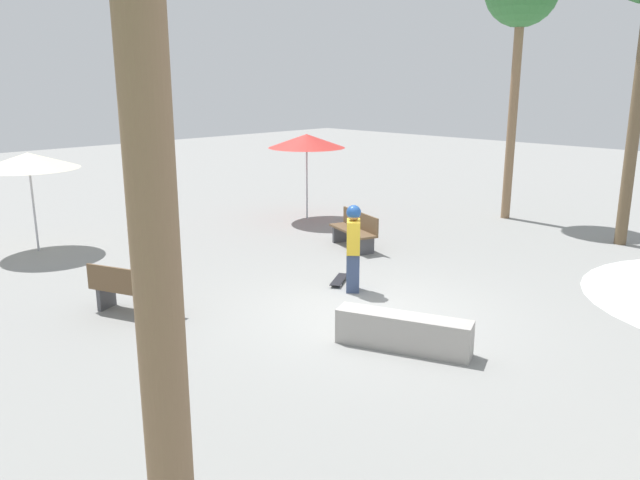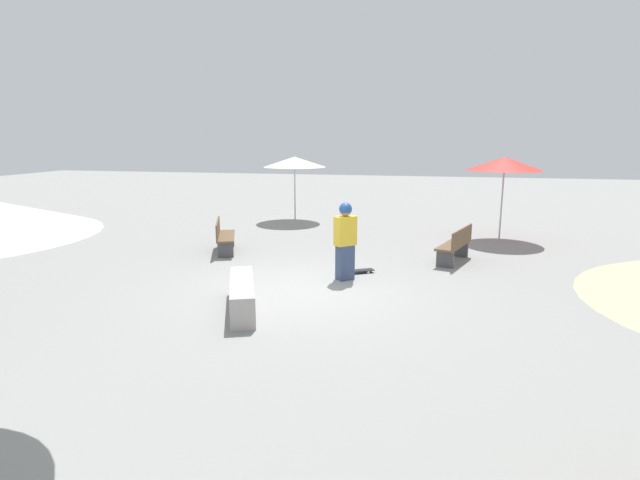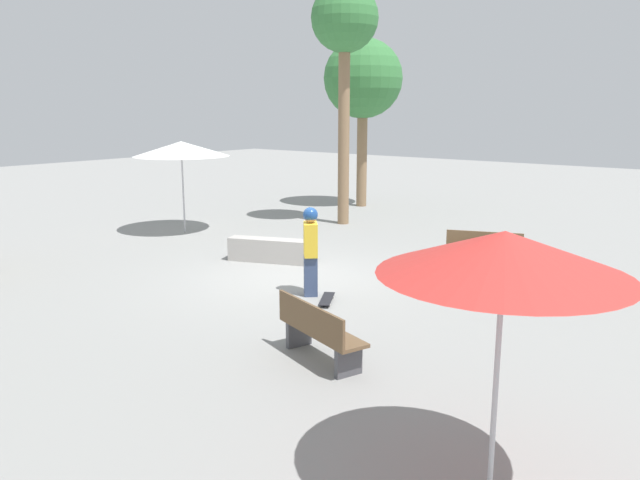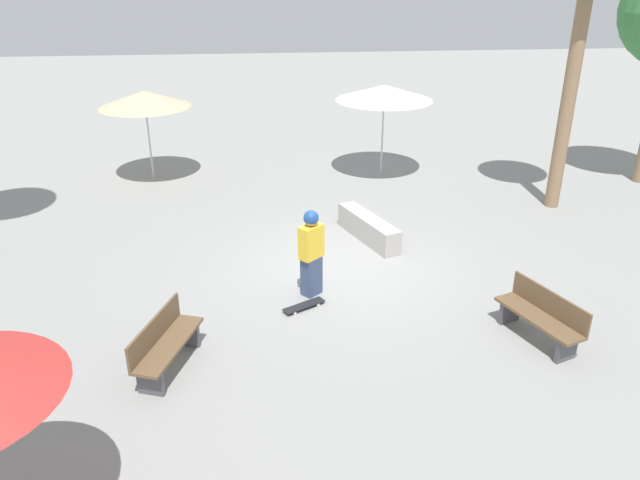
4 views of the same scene
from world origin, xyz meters
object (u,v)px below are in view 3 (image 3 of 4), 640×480
bench_near (483,252)px  shade_umbrella_white (181,149)px  bench_far (319,332)px  palm_tree_left (363,80)px  shade_umbrella_red (504,254)px  concrete_ledge (272,250)px  skater_main (311,248)px  skateboard (327,299)px  palm_tree_far_back (345,27)px

bench_near → shade_umbrella_white: shade_umbrella_white is taller
bench_far → shade_umbrella_white: 10.17m
shade_umbrella_white → palm_tree_left: palm_tree_left is taller
shade_umbrella_red → concrete_ledge: bearing=54.8°
skater_main → shade_umbrella_red: size_ratio=0.68×
skater_main → concrete_ledge: bearing=-163.9°
skater_main → bench_far: skater_main is taller
skater_main → skateboard: skater_main is taller
concrete_ledge → palm_tree_left: 9.63m
skateboard → palm_tree_far_back: 9.67m
skateboard → palm_tree_left: bearing=-178.5°
bench_near → concrete_ledge: bearing=5.6°
bench_near → shade_umbrella_white: 8.76m
shade_umbrella_white → palm_tree_left: bearing=-10.0°
palm_tree_far_back → palm_tree_left: palm_tree_far_back is taller
bench_near → palm_tree_left: bearing=-61.1°
bench_far → skateboard: bearing=143.9°
shade_umbrella_white → palm_tree_left: (7.03, -1.24, 2.04)m
bench_far → shade_umbrella_red: 3.84m
skater_main → bench_far: bearing=-0.8°
skateboard → bench_far: (-2.20, -1.54, 0.37)m
concrete_ledge → bench_far: 5.80m
skater_main → shade_umbrella_white: 7.25m
palm_tree_left → shade_umbrella_white: bearing=170.0°
shade_umbrella_red → palm_tree_far_back: bearing=41.6°
skateboard → bench_near: (3.74, -1.34, 0.37)m
skater_main → bench_far: size_ratio=1.00×
skateboard → palm_tree_left: 12.20m
skater_main → skateboard: bearing=29.2°
concrete_ledge → palm_tree_far_back: palm_tree_far_back is taller
shade_umbrella_red → bench_far: bearing=65.5°
skateboard → bench_near: bench_near is taller
bench_far → palm_tree_left: bearing=140.8°
bench_near → skater_main: bearing=41.1°
skater_main → palm_tree_left: size_ratio=0.29×
concrete_ledge → shade_umbrella_red: (-5.24, -7.43, 1.97)m
bench_far → shade_umbrella_red: bearing=-5.6°
bench_far → skater_main: bearing=149.8°
concrete_ledge → shade_umbrella_white: (1.10, 4.34, 2.07)m
shade_umbrella_red → shade_umbrella_white: bearing=61.7°
skateboard → concrete_ledge: concrete_ledge is taller
bench_far → palm_tree_left: (11.97, 7.44, 3.95)m
shade_umbrella_white → palm_tree_far_back: (3.81, -2.78, 3.36)m
skater_main → palm_tree_far_back: size_ratio=0.24×
bench_far → concrete_ledge: bearing=157.6°
concrete_ledge → palm_tree_far_back: size_ratio=0.29×
palm_tree_far_back → skater_main: bearing=-148.8°
bench_far → shade_umbrella_white: size_ratio=0.63×
skateboard → shade_umbrella_red: size_ratio=0.33×
skater_main → shade_umbrella_white: shade_umbrella_white is taller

